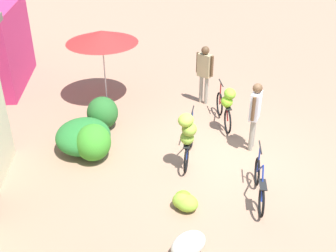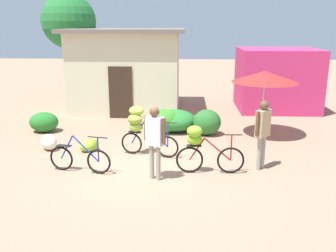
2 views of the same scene
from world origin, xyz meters
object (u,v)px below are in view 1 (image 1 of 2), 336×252
object	(u,v)px
bicycle_leftmost	(259,184)
banana_pile_on_ground	(184,201)
bicycle_near_pile	(188,134)
market_umbrella	(102,37)
bicycle_center_loaded	(226,104)
produce_sack	(188,245)
person_bystander	(205,69)
person_vendor	(255,110)

from	to	relation	value
bicycle_leftmost	banana_pile_on_ground	distance (m)	1.60
bicycle_near_pile	market_umbrella	bearing A→B (deg)	28.16
market_umbrella	bicycle_center_loaded	xyz separation A→B (m)	(-2.09, -3.24, -1.24)
bicycle_leftmost	bicycle_center_loaded	xyz separation A→B (m)	(2.98, 0.08, 0.35)
produce_sack	bicycle_center_loaded	bearing A→B (deg)	-19.81
bicycle_leftmost	produce_sack	world-z (taller)	bicycle_leftmost
bicycle_leftmost	person_bystander	bearing A→B (deg)	5.34
banana_pile_on_ground	produce_sack	xyz separation A→B (m)	(-1.23, 0.08, 0.05)
bicycle_center_loaded	banana_pile_on_ground	bearing A→B (deg)	154.59
bicycle_near_pile	person_vendor	xyz separation A→B (m)	(0.56, -1.67, 0.24)
market_umbrella	banana_pile_on_ground	world-z (taller)	market_umbrella
produce_sack	person_vendor	world-z (taller)	person_vendor
person_vendor	bicycle_center_loaded	bearing A→B (deg)	21.62
bicycle_near_pile	person_vendor	world-z (taller)	person_vendor
bicycle_center_loaded	banana_pile_on_ground	size ratio (longest dim) A/B	2.56
banana_pile_on_ground	person_bystander	world-z (taller)	person_bystander
person_vendor	person_bystander	bearing A→B (deg)	16.53
bicycle_leftmost	banana_pile_on_ground	bearing A→B (deg)	96.08
bicycle_near_pile	person_bystander	world-z (taller)	person_bystander
person_vendor	bicycle_near_pile	bearing A→B (deg)	108.40
bicycle_leftmost	person_vendor	bearing A→B (deg)	-10.64
bicycle_center_loaded	person_bystander	distance (m)	1.59
bicycle_center_loaded	person_vendor	size ratio (longest dim) A/B	0.96
market_umbrella	banana_pile_on_ground	distance (m)	5.80
market_umbrella	person_bystander	distance (m)	3.08
person_bystander	produce_sack	bearing A→B (deg)	168.11
market_umbrella	bicycle_leftmost	xyz separation A→B (m)	(-5.07, -3.32, -1.59)
bicycle_leftmost	bicycle_near_pile	world-z (taller)	bicycle_near_pile
bicycle_near_pile	bicycle_center_loaded	distance (m)	2.07
bicycle_leftmost	bicycle_center_loaded	bearing A→B (deg)	1.55
bicycle_center_loaded	produce_sack	distance (m)	4.67
bicycle_center_loaded	produce_sack	bearing A→B (deg)	160.19
bicycle_leftmost	produce_sack	distance (m)	2.17
bicycle_leftmost	person_bystander	xyz separation A→B (m)	(4.49, 0.42, 0.74)
banana_pile_on_ground	person_vendor	world-z (taller)	person_vendor
bicycle_center_loaded	banana_pile_on_ground	distance (m)	3.53
market_umbrella	bicycle_near_pile	bearing A→B (deg)	-151.84
person_bystander	market_umbrella	bearing A→B (deg)	78.57
banana_pile_on_ground	person_bystander	bearing A→B (deg)	-13.96
person_vendor	produce_sack	bearing A→B (deg)	148.47
market_umbrella	bicycle_center_loaded	size ratio (longest dim) A/B	1.27
market_umbrella	bicycle_leftmost	distance (m)	6.27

